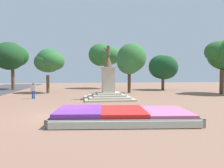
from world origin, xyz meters
TOP-DOWN VIEW (x-y plane):
  - ground_plane at (0.00, 0.00)m, footprint 88.74×88.74m
  - flower_planter at (2.75, -1.50)m, footprint 7.31×4.22m
  - statue_monument at (3.26, 7.82)m, footprint 4.43×4.43m
  - pedestrian_near_planter at (-3.72, 9.10)m, footprint 0.56×0.28m
  - park_tree_far_left at (12.62, 18.12)m, footprint 4.22×4.15m
  - park_tree_behind_statue at (4.46, 22.76)m, footprint 5.07×4.81m
  - park_tree_street_side at (-3.11, 15.41)m, footprint 3.75×3.75m
  - park_tree_mid_canopy at (-9.44, 21.77)m, footprint 4.68×5.43m
  - park_tree_distant at (6.76, 13.83)m, footprint 3.65×3.59m

SIDE VIEW (x-z plane):
  - ground_plane at x=0.00m, z-range 0.00..0.00m
  - flower_planter at x=2.75m, z-range -0.03..0.58m
  - pedestrian_near_planter at x=-3.72m, z-range 0.11..1.63m
  - statue_monument at x=3.26m, z-range -1.58..3.44m
  - park_tree_far_left at x=12.62m, z-range 0.80..5.89m
  - park_tree_street_side at x=-3.11m, z-range 1.15..6.61m
  - park_tree_distant at x=6.76m, z-range 1.07..7.16m
  - park_tree_mid_canopy at x=-9.44m, z-range 1.47..8.43m
  - park_tree_behind_statue at x=4.46m, z-range 1.70..8.90m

